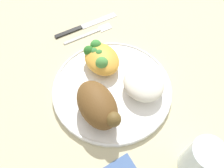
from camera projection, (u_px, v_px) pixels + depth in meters
The scene contains 8 objects.
ground_plane at pixel (112, 89), 0.51m from camera, with size 2.00×2.00×0.00m, color #C5BB93.
plate at pixel (112, 88), 0.51m from camera, with size 0.27×0.27×0.01m.
roasted_chicken at pixel (98, 105), 0.44m from camera, with size 0.12×0.07×0.06m.
rice_pile at pixel (143, 83), 0.48m from camera, with size 0.10×0.09×0.04m, color white.
mac_cheese_with_broccoli at pixel (101, 58), 0.52m from camera, with size 0.10×0.08×0.05m.
fork at pixel (91, 33), 0.61m from camera, with size 0.02×0.14×0.01m.
knife at pixel (81, 27), 0.62m from camera, with size 0.02×0.19×0.01m.
water_glass at pixel (200, 159), 0.38m from camera, with size 0.06×0.06×0.09m, color silver.
Camera 1 is at (0.23, -0.13, 0.44)m, focal length 35.25 mm.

